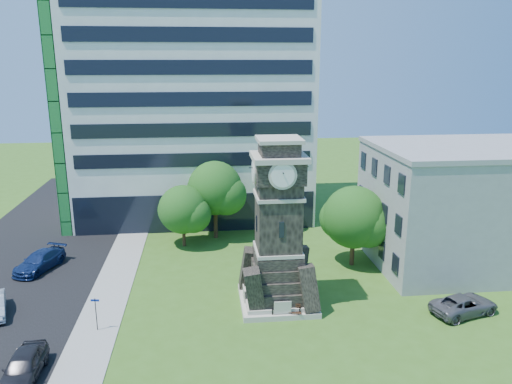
{
  "coord_description": "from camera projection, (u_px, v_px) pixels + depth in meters",
  "views": [
    {
      "loc": [
        -2.11,
        -30.99,
        17.3
      ],
      "look_at": [
        1.99,
        7.28,
        7.08
      ],
      "focal_mm": 35.0,
      "sensor_mm": 36.0,
      "label": 1
    }
  ],
  "objects": [
    {
      "name": "car_east_lot",
      "position": [
        464.0,
        305.0,
        34.94
      ],
      "size": [
        5.37,
        3.58,
        1.37
      ],
      "primitive_type": "imported",
      "rotation": [
        0.0,
        0.0,
        1.86
      ],
      "color": "#55555A",
      "rests_on": "ground"
    },
    {
      "name": "tree_east",
      "position": [
        355.0,
        219.0,
        42.45
      ],
      "size": [
        5.89,
        5.36,
        7.03
      ],
      "rotation": [
        0.0,
        0.0,
        0.23
      ],
      "color": "#332114",
      "rests_on": "ground"
    },
    {
      "name": "ground",
      "position": [
        239.0,
        319.0,
        34.44
      ],
      "size": [
        160.0,
        160.0,
        0.0
      ],
      "primitive_type": "plane",
      "color": "#365E1B",
      "rests_on": "ground"
    },
    {
      "name": "street_sign",
      "position": [
        96.0,
        311.0,
        32.54
      ],
      "size": [
        0.56,
        0.06,
        2.33
      ],
      "rotation": [
        0.0,
        0.0,
        -0.12
      ],
      "color": "black",
      "rests_on": "ground"
    },
    {
      "name": "tree_nw",
      "position": [
        184.0,
        211.0,
        47.02
      ],
      "size": [
        5.08,
        4.62,
        5.96
      ],
      "rotation": [
        0.0,
        0.0,
        0.39
      ],
      "color": "#332114",
      "rests_on": "ground"
    },
    {
      "name": "sidewalk",
      "position": [
        110.0,
        292.0,
        38.25
      ],
      "size": [
        3.0,
        70.0,
        0.06
      ],
      "primitive_type": "cube",
      "color": "gray",
      "rests_on": "ground"
    },
    {
      "name": "office_tall",
      "position": [
        192.0,
        88.0,
        55.29
      ],
      "size": [
        26.2,
        15.11,
        28.6
      ],
      "color": "white",
      "rests_on": "ground"
    },
    {
      "name": "car_street_south",
      "position": [
        23.0,
        367.0,
        27.73
      ],
      "size": [
        1.89,
        4.6,
        1.56
      ],
      "primitive_type": "imported",
      "rotation": [
        0.0,
        0.0,
        0.01
      ],
      "color": "black",
      "rests_on": "ground"
    },
    {
      "name": "park_bench",
      "position": [
        287.0,
        310.0,
        34.49
      ],
      "size": [
        2.01,
        0.54,
        1.04
      ],
      "rotation": [
        0.0,
        0.0,
        -0.32
      ],
      "color": "black",
      "rests_on": "ground"
    },
    {
      "name": "clock_tower",
      "position": [
        278.0,
        235.0,
        35.31
      ],
      "size": [
        5.4,
        5.4,
        12.22
      ],
      "color": "#B8B3A1",
      "rests_on": "ground"
    },
    {
      "name": "car_street_north",
      "position": [
        40.0,
        261.0,
        42.3
      ],
      "size": [
        3.88,
        5.66,
        1.52
      ],
      "primitive_type": "imported",
      "rotation": [
        0.0,
        0.0,
        -0.37
      ],
      "color": "#122250",
      "rests_on": "ground"
    },
    {
      "name": "tree_ne",
      "position": [
        274.0,
        197.0,
        51.62
      ],
      "size": [
        4.21,
        3.83,
        5.64
      ],
      "rotation": [
        0.0,
        0.0,
        -0.13
      ],
      "color": "#332114",
      "rests_on": "ground"
    },
    {
      "name": "office_low",
      "position": [
        463.0,
        205.0,
        42.85
      ],
      "size": [
        15.2,
        12.2,
        10.4
      ],
      "color": "#929497",
      "rests_on": "ground"
    },
    {
      "name": "tree_nc",
      "position": [
        216.0,
        190.0,
        48.88
      ],
      "size": [
        5.87,
        5.33,
        7.81
      ],
      "rotation": [
        0.0,
        0.0,
        -0.3
      ],
      "color": "#332114",
      "rests_on": "ground"
    }
  ]
}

